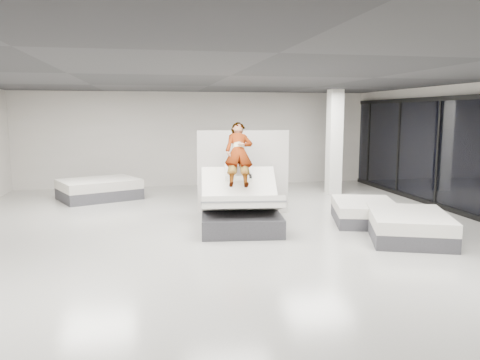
% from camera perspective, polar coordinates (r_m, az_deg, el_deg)
% --- Properties ---
extents(room, '(14.00, 14.04, 3.20)m').
position_cam_1_polar(room, '(9.26, -1.15, 2.68)').
color(room, '#A1A098').
rests_on(room, ground).
extents(hero_bed, '(1.90, 2.38, 1.38)m').
position_cam_1_polar(hero_bed, '(10.17, 0.01, -3.50)').
color(hero_bed, '#3D3D42').
rests_on(hero_bed, floor).
extents(person, '(0.80, 1.62, 1.45)m').
position_cam_1_polar(person, '(10.34, -0.13, 1.86)').
color(person, slate).
rests_on(person, hero_bed).
extents(remote, '(0.07, 0.15, 0.08)m').
position_cam_1_polar(remote, '(10.04, 1.27, 0.46)').
color(remote, black).
rests_on(remote, person).
extents(divider_panel, '(2.25, 0.53, 2.06)m').
position_cam_1_polar(divider_panel, '(11.66, 0.34, 1.00)').
color(divider_panel, silver).
rests_on(divider_panel, floor).
extents(flat_bed_right_far, '(1.77, 2.07, 0.49)m').
position_cam_1_polar(flat_bed_right_far, '(11.10, 14.92, -3.76)').
color(flat_bed_right_far, '#3D3D42').
rests_on(flat_bed_right_far, floor).
extents(flat_bed_right_near, '(2.04, 2.32, 0.53)m').
position_cam_1_polar(flat_bed_right_near, '(9.90, 19.85, -5.28)').
color(flat_bed_right_near, '#3D3D42').
rests_on(flat_bed_right_near, floor).
extents(flat_bed_left_far, '(2.58, 2.31, 0.58)m').
position_cam_1_polar(flat_bed_left_far, '(14.21, -16.79, -1.08)').
color(flat_bed_left_far, '#3D3D42').
rests_on(flat_bed_left_far, floor).
extents(column, '(0.40, 0.40, 3.20)m').
position_cam_1_polar(column, '(14.70, 11.42, 4.55)').
color(column, white).
rests_on(column, floor).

